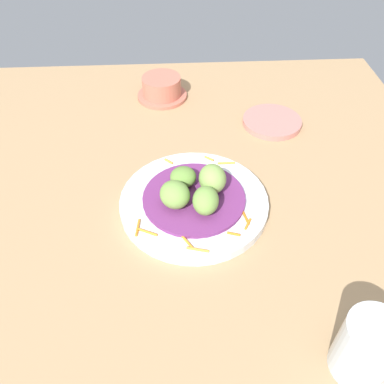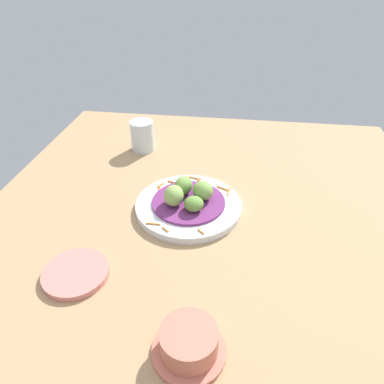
% 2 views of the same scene
% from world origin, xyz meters
% --- Properties ---
extents(table_surface, '(1.10, 1.10, 0.02)m').
position_xyz_m(table_surface, '(0.00, 0.00, 0.01)').
color(table_surface, tan).
rests_on(table_surface, ground).
extents(main_plate, '(0.25, 0.25, 0.02)m').
position_xyz_m(main_plate, '(-0.05, -0.02, 0.03)').
color(main_plate, silver).
rests_on(main_plate, table_surface).
extents(cabbage_bed, '(0.17, 0.17, 0.01)m').
position_xyz_m(cabbage_bed, '(-0.05, -0.02, 0.04)').
color(cabbage_bed, '#702D6B').
rests_on(cabbage_bed, main_plate).
extents(carrot_garnish, '(0.19, 0.23, 0.00)m').
position_xyz_m(carrot_garnish, '(-0.06, 0.02, 0.04)').
color(carrot_garnish, orange).
rests_on(carrot_garnish, main_plate).
extents(guac_scoop_left, '(0.07, 0.07, 0.04)m').
position_xyz_m(guac_scoop_left, '(-0.02, 0.00, 0.07)').
color(guac_scoop_left, '#759E47').
rests_on(guac_scoop_left, cabbage_bed).
extents(guac_scoop_center, '(0.05, 0.06, 0.04)m').
position_xyz_m(guac_scoop_center, '(-0.07, 0.02, 0.07)').
color(guac_scoop_center, '#759E47').
rests_on(guac_scoop_center, cabbage_bed).
extents(guac_scoop_right, '(0.05, 0.06, 0.05)m').
position_xyz_m(guac_scoop_right, '(-0.09, -0.03, 0.07)').
color(guac_scoop_right, '#84A851').
rests_on(guac_scoop_right, cabbage_bed).
extents(guac_scoop_back, '(0.06, 0.06, 0.03)m').
position_xyz_m(guac_scoop_back, '(-0.04, -0.05, 0.06)').
color(guac_scoop_back, olive).
rests_on(guac_scoop_back, cabbage_bed).
extents(side_plate_small, '(0.13, 0.13, 0.01)m').
position_xyz_m(side_plate_small, '(-0.24, -0.25, 0.03)').
color(side_plate_small, tan).
rests_on(side_plate_small, table_surface).
extents(terracotta_bowl, '(0.12, 0.12, 0.05)m').
position_xyz_m(terracotta_bowl, '(0.00, -0.38, 0.04)').
color(terracotta_bowl, '#C66B56').
rests_on(terracotta_bowl, table_surface).
extents(water_glass, '(0.07, 0.07, 0.09)m').
position_xyz_m(water_glass, '(-0.24, 0.27, 0.07)').
color(water_glass, silver).
rests_on(water_glass, table_surface).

